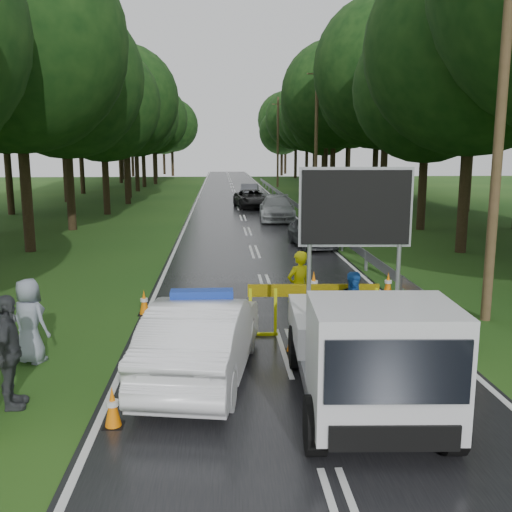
{
  "coord_description": "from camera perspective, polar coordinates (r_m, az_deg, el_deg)",
  "views": [
    {
      "loc": [
        -1.42,
        -11.37,
        4.21
      ],
      "look_at": [
        -0.43,
        4.14,
        1.3
      ],
      "focal_mm": 40.0,
      "sensor_mm": 36.0,
      "label": 1
    }
  ],
  "objects": [
    {
      "name": "queue_car_fourth",
      "position": [
        49.09,
        -0.65,
        6.45
      ],
      "size": [
        1.87,
        4.17,
        1.33
      ],
      "primitive_type": "imported",
      "rotation": [
        0.0,
        0.0,
        -0.12
      ],
      "color": "#404147",
      "rests_on": "ground"
    },
    {
      "name": "guardrail",
      "position": [
        41.52,
        3.48,
        5.52
      ],
      "size": [
        0.12,
        60.06,
        0.7
      ],
      "color": "gray",
      "rests_on": "ground"
    },
    {
      "name": "utility_pole_mid",
      "position": [
        39.93,
        6.04,
        11.77
      ],
      "size": [
        1.4,
        0.24,
        10.0
      ],
      "color": "#4C3D23",
      "rests_on": "ground"
    },
    {
      "name": "queue_car_first",
      "position": [
        25.09,
        5.63,
        2.37
      ],
      "size": [
        1.98,
        3.92,
        1.28
      ],
      "primitive_type": "imported",
      "rotation": [
        0.0,
        0.0,
        0.13
      ],
      "color": "#3D4045",
      "rests_on": "ground"
    },
    {
      "name": "barrier",
      "position": [
        12.97,
        5.76,
        -4.11
      ],
      "size": [
        2.97,
        0.22,
        1.23
      ],
      "rotation": [
        0.0,
        0.0,
        -0.05
      ],
      "color": "#C7D60B",
      "rests_on": "ground"
    },
    {
      "name": "bystander_right",
      "position": [
        12.24,
        -21.71,
        -6.05
      ],
      "size": [
        1.0,
        0.89,
        1.72
      ],
      "primitive_type": "imported",
      "rotation": [
        0.0,
        0.0,
        2.62
      ],
      "color": "gray",
      "rests_on": "ground"
    },
    {
      "name": "cone_left_mid",
      "position": [
        15.02,
        -11.12,
        -4.6
      ],
      "size": [
        0.31,
        0.31,
        0.66
      ],
      "color": "black",
      "rests_on": "ground"
    },
    {
      "name": "civilian",
      "position": [
        12.69,
        9.84,
        -5.13
      ],
      "size": [
        0.85,
        0.7,
        1.6
      ],
      "primitive_type": "imported",
      "rotation": [
        0.0,
        0.0,
        0.12
      ],
      "color": "#1951A6",
      "rests_on": "ground"
    },
    {
      "name": "cone_far",
      "position": [
        16.32,
        5.78,
        -2.97
      ],
      "size": [
        0.39,
        0.39,
        0.82
      ],
      "color": "black",
      "rests_on": "ground"
    },
    {
      "name": "queue_car_third",
      "position": [
        41.76,
        -0.41,
        5.73
      ],
      "size": [
        2.75,
        5.03,
        1.34
      ],
      "primitive_type": "imported",
      "rotation": [
        0.0,
        0.0,
        0.12
      ],
      "color": "black",
      "rests_on": "ground"
    },
    {
      "name": "ground",
      "position": [
        12.21,
        3.31,
        -9.58
      ],
      "size": [
        160.0,
        160.0,
        0.0
      ],
      "primitive_type": "plane",
      "color": "#174012",
      "rests_on": "ground"
    },
    {
      "name": "police_sedan",
      "position": [
        10.73,
        -5.36,
        -8.15
      ],
      "size": [
        2.36,
        4.83,
        1.68
      ],
      "rotation": [
        0.0,
        0.0,
        2.97
      ],
      "color": "white",
      "rests_on": "ground"
    },
    {
      "name": "road",
      "position": [
        41.61,
        -1.66,
        4.8
      ],
      "size": [
        7.0,
        140.0,
        0.02
      ],
      "primitive_type": "cube",
      "color": "black",
      "rests_on": "ground"
    },
    {
      "name": "cone_near_left",
      "position": [
        9.29,
        -14.15,
        -14.49
      ],
      "size": [
        0.31,
        0.31,
        0.66
      ],
      "color": "black",
      "rests_on": "ground"
    },
    {
      "name": "bystander_mid",
      "position": [
        10.24,
        -23.5,
        -8.82
      ],
      "size": [
        0.62,
        1.18,
        1.92
      ],
      "primitive_type": "imported",
      "rotation": [
        0.0,
        0.0,
        1.71
      ],
      "color": "#383B3F",
      "rests_on": "ground"
    },
    {
      "name": "cone_right",
      "position": [
        17.04,
        13.06,
        -2.78
      ],
      "size": [
        0.34,
        0.34,
        0.71
      ],
      "color": "black",
      "rests_on": "ground"
    },
    {
      "name": "utility_pole_near",
      "position": [
        14.95,
        23.3,
        13.05
      ],
      "size": [
        1.4,
        0.24,
        10.0
      ],
      "color": "#4C3D23",
      "rests_on": "ground"
    },
    {
      "name": "utility_pole_far",
      "position": [
        65.71,
        2.2,
        11.33
      ],
      "size": [
        1.4,
        0.24,
        10.0
      ],
      "color": "#4C3D23",
      "rests_on": "ground"
    },
    {
      "name": "officer",
      "position": [
        13.9,
        4.32,
        -3.17
      ],
      "size": [
        0.78,
        0.68,
        1.81
      ],
      "primitive_type": "imported",
      "rotation": [
        0.0,
        0.0,
        3.6
      ],
      "color": "yellow",
      "rests_on": "ground"
    },
    {
      "name": "cone_center",
      "position": [
        12.1,
        3.76,
        -8.02
      ],
      "size": [
        0.34,
        0.34,
        0.72
      ],
      "color": "black",
      "rests_on": "ground"
    },
    {
      "name": "work_truck",
      "position": [
        9.47,
        10.88,
        -9.1
      ],
      "size": [
        2.4,
        4.95,
        3.86
      ],
      "rotation": [
        0.0,
        0.0,
        -0.05
      ],
      "color": "gray",
      "rests_on": "ground"
    },
    {
      "name": "queue_car_second",
      "position": [
        34.47,
        2.08,
        4.78
      ],
      "size": [
        2.26,
        5.07,
        1.45
      ],
      "primitive_type": "imported",
      "rotation": [
        0.0,
        0.0,
        -0.05
      ],
      "color": "#969A9E",
      "rests_on": "ground"
    }
  ]
}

